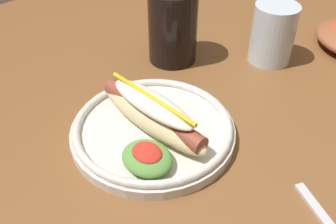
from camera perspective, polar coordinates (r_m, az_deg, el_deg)
dining_table at (r=0.74m, az=14.57°, el=-2.46°), size 1.34×1.09×0.74m
hot_dog_plate at (r=0.56m, az=-2.31°, el=-2.15°), size 0.24×0.24×0.08m
soda_cup at (r=0.73m, az=0.70°, el=12.52°), size 0.09×0.09×0.14m
water_cup at (r=0.76m, az=15.23°, el=11.10°), size 0.08×0.08×0.11m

